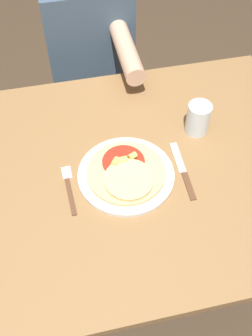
{
  "coord_description": "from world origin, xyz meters",
  "views": [
    {
      "loc": [
        -0.11,
        -0.71,
        1.71
      ],
      "look_at": [
        0.04,
        -0.02,
        0.8
      ],
      "focal_mm": 42.0,
      "sensor_mm": 36.0,
      "label": 1
    }
  ],
  "objects_px": {
    "fork": "(69,187)",
    "knife": "(183,171)",
    "person_diner": "(91,54)",
    "plate": "(126,175)",
    "pizza": "(126,173)",
    "drinking_glass": "(198,118)",
    "dining_table": "(112,192)"
  },
  "relations": [
    {
      "from": "knife",
      "to": "drinking_glass",
      "type": "bearing_deg",
      "value": 59.25
    },
    {
      "from": "person_diner",
      "to": "pizza",
      "type": "bearing_deg",
      "value": -90.45
    },
    {
      "from": "fork",
      "to": "drinking_glass",
      "type": "bearing_deg",
      "value": 17.58
    },
    {
      "from": "dining_table",
      "to": "fork",
      "type": "distance_m",
      "value": 0.17
    },
    {
      "from": "plate",
      "to": "knife",
      "type": "height_order",
      "value": "plate"
    },
    {
      "from": "pizza",
      "to": "fork",
      "type": "bearing_deg",
      "value": 179.16
    },
    {
      "from": "fork",
      "to": "plate",
      "type": "bearing_deg",
      "value": 0.95
    },
    {
      "from": "dining_table",
      "to": "drinking_glass",
      "type": "height_order",
      "value": "drinking_glass"
    },
    {
      "from": "fork",
      "to": "knife",
      "type": "bearing_deg",
      "value": -2.92
    },
    {
      "from": "fork",
      "to": "person_diner",
      "type": "relative_size",
      "value": 0.15
    },
    {
      "from": "plate",
      "to": "fork",
      "type": "xyz_separation_m",
      "value": [
        -0.17,
        -0.0,
        -0.0
      ]
    },
    {
      "from": "pizza",
      "to": "knife",
      "type": "relative_size",
      "value": 1.06
    },
    {
      "from": "plate",
      "to": "fork",
      "type": "distance_m",
      "value": 0.17
    },
    {
      "from": "pizza",
      "to": "dining_table",
      "type": "bearing_deg",
      "value": 144.74
    },
    {
      "from": "drinking_glass",
      "to": "pizza",
      "type": "bearing_deg",
      "value": -151.98
    },
    {
      "from": "drinking_glass",
      "to": "person_diner",
      "type": "height_order",
      "value": "person_diner"
    },
    {
      "from": "dining_table",
      "to": "plate",
      "type": "height_order",
      "value": "plate"
    },
    {
      "from": "drinking_glass",
      "to": "dining_table",
      "type": "bearing_deg",
      "value": -159.74
    },
    {
      "from": "pizza",
      "to": "knife",
      "type": "height_order",
      "value": "pizza"
    },
    {
      "from": "pizza",
      "to": "drinking_glass",
      "type": "distance_m",
      "value": 0.3
    },
    {
      "from": "dining_table",
      "to": "knife",
      "type": "distance_m",
      "value": 0.24
    },
    {
      "from": "dining_table",
      "to": "knife",
      "type": "bearing_deg",
      "value": -11.57
    },
    {
      "from": "pizza",
      "to": "knife",
      "type": "distance_m",
      "value": 0.17
    },
    {
      "from": "dining_table",
      "to": "pizza",
      "type": "xyz_separation_m",
      "value": [
        0.04,
        -0.03,
        0.13
      ]
    },
    {
      "from": "plate",
      "to": "knife",
      "type": "bearing_deg",
      "value": -6.77
    },
    {
      "from": "plate",
      "to": "drinking_glass",
      "type": "height_order",
      "value": "drinking_glass"
    },
    {
      "from": "plate",
      "to": "pizza",
      "type": "distance_m",
      "value": 0.02
    },
    {
      "from": "person_diner",
      "to": "plate",
      "type": "bearing_deg",
      "value": -90.45
    },
    {
      "from": "drinking_glass",
      "to": "person_diner",
      "type": "bearing_deg",
      "value": 113.55
    },
    {
      "from": "knife",
      "to": "person_diner",
      "type": "height_order",
      "value": "person_diner"
    },
    {
      "from": "pizza",
      "to": "person_diner",
      "type": "height_order",
      "value": "person_diner"
    },
    {
      "from": "fork",
      "to": "knife",
      "type": "height_order",
      "value": "same"
    }
  ]
}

